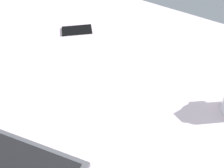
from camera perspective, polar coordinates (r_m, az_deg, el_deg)
bed_mattress at (r=114.82cm, az=-10.02°, el=-2.17°), size 180.00×140.00×18.00cm
cell_phone at (r=131.48cm, az=-7.38°, el=11.14°), size 15.16×14.09×0.80cm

